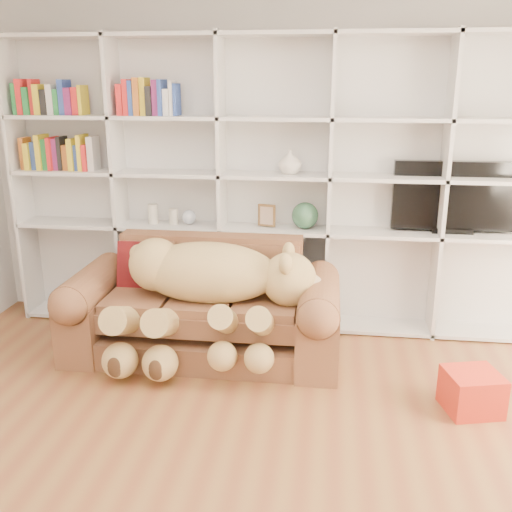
# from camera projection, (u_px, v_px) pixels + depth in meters

# --- Properties ---
(floor) EXTENTS (5.00, 5.00, 0.00)m
(floor) POSITION_uv_depth(u_px,v_px,m) (227.00, 512.00, 2.80)
(floor) COLOR brown
(floor) RESTS_ON ground
(wall_back) EXTENTS (5.00, 0.02, 2.70)m
(wall_back) POSITION_uv_depth(u_px,v_px,m) (278.00, 166.00, 4.78)
(wall_back) COLOR silver
(wall_back) RESTS_ON floor
(bookshelf) EXTENTS (4.43, 0.35, 2.40)m
(bookshelf) POSITION_uv_depth(u_px,v_px,m) (247.00, 173.00, 4.69)
(bookshelf) COLOR silver
(bookshelf) RESTS_ON floor
(sofa) EXTENTS (2.05, 0.89, 0.86)m
(sofa) POSITION_uv_depth(u_px,v_px,m) (204.00, 312.00, 4.38)
(sofa) COLOR brown
(sofa) RESTS_ON floor
(teddy_bear) EXTENTS (1.53, 0.84, 0.88)m
(teddy_bear) POSITION_uv_depth(u_px,v_px,m) (207.00, 287.00, 4.13)
(teddy_bear) COLOR tan
(teddy_bear) RESTS_ON sofa
(throw_pillow) EXTENTS (0.39, 0.22, 0.41)m
(throw_pillow) POSITION_uv_depth(u_px,v_px,m) (143.00, 266.00, 4.49)
(throw_pillow) COLOR #5D1016
(throw_pillow) RESTS_ON sofa
(gift_box) EXTENTS (0.39, 0.38, 0.26)m
(gift_box) POSITION_uv_depth(u_px,v_px,m) (472.00, 392.00, 3.64)
(gift_box) COLOR red
(gift_box) RESTS_ON floor
(tv) EXTENTS (0.96, 0.18, 0.57)m
(tv) POSITION_uv_depth(u_px,v_px,m) (454.00, 198.00, 4.52)
(tv) COLOR black
(tv) RESTS_ON bookshelf
(picture_frame) EXTENTS (0.15, 0.06, 0.18)m
(picture_frame) POSITION_uv_depth(u_px,v_px,m) (267.00, 215.00, 4.71)
(picture_frame) COLOR brown
(picture_frame) RESTS_ON bookshelf
(green_vase) EXTENTS (0.22, 0.22, 0.22)m
(green_vase) POSITION_uv_depth(u_px,v_px,m) (305.00, 216.00, 4.67)
(green_vase) COLOR #315F42
(green_vase) RESTS_ON bookshelf
(figurine_tall) EXTENTS (0.11, 0.11, 0.17)m
(figurine_tall) POSITION_uv_depth(u_px,v_px,m) (153.00, 214.00, 4.84)
(figurine_tall) COLOR beige
(figurine_tall) RESTS_ON bookshelf
(figurine_short) EXTENTS (0.10, 0.10, 0.13)m
(figurine_short) POSITION_uv_depth(u_px,v_px,m) (174.00, 217.00, 4.82)
(figurine_short) COLOR beige
(figurine_short) RESTS_ON bookshelf
(snow_globe) EXTENTS (0.12, 0.12, 0.12)m
(snow_globe) POSITION_uv_depth(u_px,v_px,m) (189.00, 217.00, 4.81)
(snow_globe) COLOR silver
(snow_globe) RESTS_ON bookshelf
(shelf_vase) EXTENTS (0.20, 0.20, 0.19)m
(shelf_vase) POSITION_uv_depth(u_px,v_px,m) (290.00, 162.00, 4.56)
(shelf_vase) COLOR silver
(shelf_vase) RESTS_ON bookshelf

